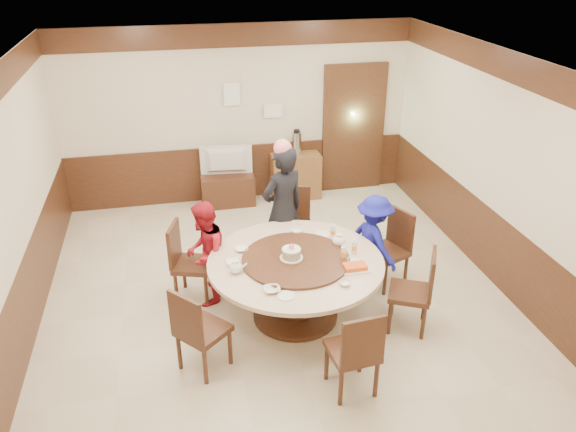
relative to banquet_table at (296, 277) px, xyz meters
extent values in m
plane|color=beige|center=(-0.13, 0.44, -0.53)|extent=(6.00, 6.00, 0.00)
plane|color=white|center=(-0.13, 0.44, 2.27)|extent=(6.00, 6.00, 0.00)
cube|color=beige|center=(-0.13, 3.44, 0.87)|extent=(5.50, 0.04, 2.80)
cube|color=beige|center=(-0.13, -2.56, 0.87)|extent=(5.50, 0.04, 2.80)
cube|color=beige|center=(-2.88, 0.44, 0.87)|extent=(0.04, 6.00, 2.80)
cube|color=beige|center=(2.62, 0.44, 0.87)|extent=(0.04, 6.00, 2.80)
cube|color=#3F2113|center=(-0.13, 0.44, -0.08)|extent=(5.50, 6.00, 0.90)
cube|color=#3F2113|center=(-0.13, 0.44, 2.09)|extent=(5.50, 6.00, 0.35)
cube|color=#3F2113|center=(1.77, 3.39, 0.52)|extent=(1.05, 0.08, 2.18)
cube|color=#90DF96|center=(1.77, 3.41, 0.52)|extent=(0.88, 0.02, 2.05)
cylinder|color=#3F2113|center=(0.00, 0.00, -0.50)|extent=(0.98, 0.98, 0.06)
cylinder|color=#3F2113|center=(0.00, 0.00, -0.18)|extent=(0.39, 0.39, 0.65)
cylinder|color=beige|center=(0.00, 0.00, 0.19)|extent=(1.95, 1.95, 0.05)
cylinder|color=#3F2113|center=(0.00, 0.00, 0.23)|extent=(1.19, 1.19, 0.03)
cube|color=#3F2113|center=(1.25, 0.43, -0.08)|extent=(0.58, 0.58, 0.06)
cube|color=#3F2113|center=(1.44, 0.51, 0.19)|extent=(0.20, 0.40, 0.50)
cube|color=#3F2113|center=(1.25, 0.43, -0.32)|extent=(0.36, 0.36, 0.42)
cube|color=#3F2113|center=(0.28, 1.29, -0.08)|extent=(0.53, 0.53, 0.06)
cube|color=#3F2113|center=(0.33, 1.49, 0.19)|extent=(0.42, 0.14, 0.50)
cube|color=#3F2113|center=(0.28, 1.29, -0.32)|extent=(0.36, 0.36, 0.42)
cube|color=#3F2113|center=(-1.10, 0.64, -0.08)|extent=(0.55, 0.55, 0.06)
cube|color=#3F2113|center=(-1.30, 0.71, 0.19)|extent=(0.16, 0.41, 0.50)
cube|color=#3F2113|center=(-1.10, 0.64, -0.32)|extent=(0.36, 0.36, 0.42)
cube|color=#3F2113|center=(-1.08, -0.63, -0.08)|extent=(0.62, 0.62, 0.06)
cube|color=#3F2113|center=(-1.24, -0.76, 0.19)|extent=(0.31, 0.34, 0.50)
cube|color=#3F2113|center=(-1.08, -0.63, -0.32)|extent=(0.36, 0.36, 0.42)
cube|color=#3F2113|center=(0.26, -1.23, -0.08)|extent=(0.48, 0.48, 0.06)
cube|color=#3F2113|center=(0.28, -1.44, 0.19)|extent=(0.42, 0.08, 0.50)
cube|color=#3F2113|center=(0.26, -1.23, -0.32)|extent=(0.36, 0.36, 0.42)
cube|color=#3F2113|center=(1.18, -0.45, -0.08)|extent=(0.59, 0.59, 0.06)
cube|color=#3F2113|center=(1.36, -0.55, 0.19)|extent=(0.22, 0.39, 0.50)
cube|color=#3F2113|center=(1.18, -0.45, -0.32)|extent=(0.36, 0.36, 0.42)
imported|color=black|center=(0.08, 1.07, 0.31)|extent=(0.73, 0.62, 1.69)
imported|color=#AD1724|center=(-0.96, 0.55, 0.11)|extent=(0.64, 0.73, 1.28)
imported|color=#181B9E|center=(1.08, 0.45, 0.07)|extent=(0.66, 0.88, 1.21)
cylinder|color=white|center=(-0.05, 0.01, 0.25)|extent=(0.26, 0.26, 0.01)
cylinder|color=tan|center=(-0.05, 0.01, 0.31)|extent=(0.20, 0.20, 0.09)
cylinder|color=white|center=(-0.05, 0.01, 0.36)|extent=(0.21, 0.21, 0.01)
sphere|color=pink|center=(-0.05, 0.01, 0.40)|extent=(0.06, 0.06, 0.06)
ellipsoid|color=white|center=(-0.68, -0.10, 0.28)|extent=(0.17, 0.15, 0.13)
ellipsoid|color=white|center=(0.56, 0.22, 0.28)|extent=(0.17, 0.15, 0.13)
imported|color=white|center=(-0.55, 0.34, 0.23)|extent=(0.15, 0.15, 0.04)
imported|color=white|center=(0.38, -0.58, 0.24)|extent=(0.12, 0.12, 0.04)
imported|color=white|center=(-0.37, -0.53, 0.24)|extent=(0.17, 0.17, 0.04)
imported|color=white|center=(0.61, -0.18, 0.24)|extent=(0.15, 0.15, 0.05)
imported|color=white|center=(-0.68, 0.07, 0.24)|extent=(0.15, 0.15, 0.04)
imported|color=white|center=(0.16, 0.62, 0.24)|extent=(0.15, 0.15, 0.05)
cylinder|color=white|center=(-0.25, -0.65, 0.22)|extent=(0.18, 0.18, 0.01)
cylinder|color=white|center=(0.45, 0.50, 0.22)|extent=(0.18, 0.18, 0.01)
cube|color=white|center=(0.58, -0.32, 0.23)|extent=(0.30, 0.20, 0.02)
cube|color=#DF5019|center=(0.58, -0.32, 0.26)|extent=(0.24, 0.15, 0.04)
cylinder|color=white|center=(0.52, -0.09, 0.30)|extent=(0.06, 0.06, 0.16)
cylinder|color=white|center=(0.67, 0.01, 0.30)|extent=(0.06, 0.06, 0.16)
cylinder|color=white|center=(0.55, 0.42, 0.30)|extent=(0.06, 0.06, 0.16)
cube|color=#3F2113|center=(-0.40, 3.19, -0.28)|extent=(0.85, 0.45, 0.50)
imported|color=gray|center=(-0.40, 3.19, 0.21)|extent=(0.83, 0.20, 0.48)
cube|color=brown|center=(0.74, 3.22, -0.16)|extent=(0.80, 0.40, 0.75)
cylinder|color=silver|center=(0.76, 3.22, 0.41)|extent=(0.15, 0.15, 0.38)
cube|color=white|center=(-0.23, 3.40, 1.22)|extent=(0.25, 0.00, 0.35)
cube|color=white|center=(0.42, 3.40, 0.92)|extent=(0.30, 0.00, 0.22)
camera|label=1|loc=(-1.21, -5.15, 3.43)|focal=35.00mm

